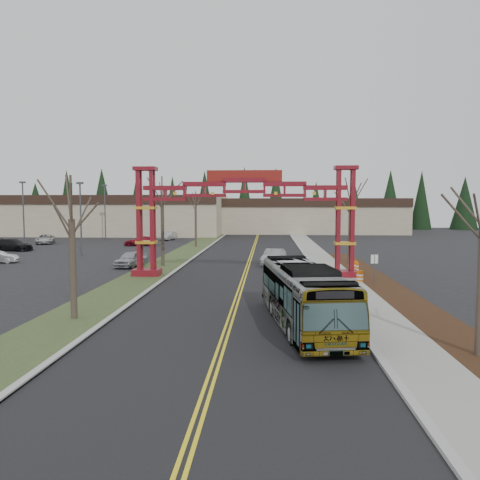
# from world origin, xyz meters

# --- Properties ---
(ground) EXTENTS (200.00, 200.00, 0.00)m
(ground) POSITION_xyz_m (0.00, 0.00, 0.00)
(ground) COLOR black
(ground) RESTS_ON ground
(road) EXTENTS (12.00, 110.00, 0.02)m
(road) POSITION_xyz_m (0.00, 25.00, 0.01)
(road) COLOR black
(road) RESTS_ON ground
(lane_line_left) EXTENTS (0.12, 100.00, 0.01)m
(lane_line_left) POSITION_xyz_m (-0.12, 25.00, 0.03)
(lane_line_left) COLOR yellow
(lane_line_left) RESTS_ON road
(lane_line_right) EXTENTS (0.12, 100.00, 0.01)m
(lane_line_right) POSITION_xyz_m (0.12, 25.00, 0.03)
(lane_line_right) COLOR yellow
(lane_line_right) RESTS_ON road
(curb_right) EXTENTS (0.30, 110.00, 0.15)m
(curb_right) POSITION_xyz_m (6.15, 25.00, 0.07)
(curb_right) COLOR #A9AAA5
(curb_right) RESTS_ON ground
(sidewalk_right) EXTENTS (2.60, 110.00, 0.14)m
(sidewalk_right) POSITION_xyz_m (7.60, 25.00, 0.08)
(sidewalk_right) COLOR gray
(sidewalk_right) RESTS_ON ground
(landscape_strip) EXTENTS (2.60, 50.00, 0.12)m
(landscape_strip) POSITION_xyz_m (10.20, 10.00, 0.06)
(landscape_strip) COLOR black
(landscape_strip) RESTS_ON ground
(grass_median) EXTENTS (4.00, 110.00, 0.08)m
(grass_median) POSITION_xyz_m (-8.00, 25.00, 0.04)
(grass_median) COLOR #334723
(grass_median) RESTS_ON ground
(curb_left) EXTENTS (0.30, 110.00, 0.15)m
(curb_left) POSITION_xyz_m (-6.15, 25.00, 0.07)
(curb_left) COLOR #A9AAA5
(curb_left) RESTS_ON ground
(gateway_arch) EXTENTS (18.20, 1.60, 8.90)m
(gateway_arch) POSITION_xyz_m (0.00, 18.00, 5.98)
(gateway_arch) COLOR maroon
(gateway_arch) RESTS_ON ground
(retail_building_west) EXTENTS (46.00, 22.30, 7.50)m
(retail_building_west) POSITION_xyz_m (-30.00, 71.96, 3.76)
(retail_building_west) COLOR tan
(retail_building_west) RESTS_ON ground
(retail_building_east) EXTENTS (38.00, 20.30, 7.00)m
(retail_building_east) POSITION_xyz_m (10.00, 79.95, 3.51)
(retail_building_east) COLOR tan
(retail_building_east) RESTS_ON ground
(conifer_treeline) EXTENTS (116.10, 5.60, 13.00)m
(conifer_treeline) POSITION_xyz_m (0.25, 92.00, 6.49)
(conifer_treeline) COLOR black
(conifer_treeline) RESTS_ON ground
(transit_bus) EXTENTS (4.11, 11.16, 3.04)m
(transit_bus) POSITION_xyz_m (3.63, 2.90, 1.52)
(transit_bus) COLOR #AEB0B6
(transit_bus) RESTS_ON ground
(silver_sedan) EXTENTS (2.58, 4.95, 1.55)m
(silver_sedan) POSITION_xyz_m (2.46, 25.49, 0.78)
(silver_sedan) COLOR #A5A8AD
(silver_sedan) RESTS_ON ground
(parked_car_near_a) EXTENTS (2.50, 4.61, 1.49)m
(parked_car_near_a) POSITION_xyz_m (-11.00, 23.65, 0.74)
(parked_car_near_a) COLOR #AFB1B7
(parked_car_near_a) RESTS_ON ground
(parked_car_mid_a) EXTENTS (4.83, 2.72, 1.32)m
(parked_car_mid_a) POSITION_xyz_m (-16.18, 45.65, 0.66)
(parked_car_mid_a) COLOR maroon
(parked_car_mid_a) RESTS_ON ground
(parked_car_far_a) EXTENTS (2.27, 4.47, 1.41)m
(parked_car_far_a) POSITION_xyz_m (-14.37, 55.98, 0.70)
(parked_car_far_a) COLOR #AAACB2
(parked_car_far_a) RESTS_ON ground
(parked_car_far_b) EXTENTS (3.96, 5.56, 1.41)m
(parked_car_far_b) POSITION_xyz_m (-31.24, 48.13, 0.70)
(parked_car_far_b) COLOR silver
(parked_car_far_b) RESTS_ON ground
(parked_car_far_c) EXTENTS (5.56, 3.13, 1.52)m
(parked_car_far_c) POSITION_xyz_m (-30.39, 37.64, 0.76)
(parked_car_far_c) COLOR black
(parked_car_far_c) RESTS_ON ground
(bare_tree_median_near) EXTENTS (3.36, 3.36, 7.36)m
(bare_tree_median_near) POSITION_xyz_m (-8.00, 3.56, 5.12)
(bare_tree_median_near) COLOR #382D26
(bare_tree_median_near) RESTS_ON ground
(bare_tree_median_mid) EXTENTS (3.23, 3.23, 8.51)m
(bare_tree_median_mid) POSITION_xyz_m (-8.00, 23.89, 6.33)
(bare_tree_median_mid) COLOR #382D26
(bare_tree_median_mid) RESTS_ON ground
(bare_tree_median_far) EXTENTS (3.08, 3.08, 7.69)m
(bare_tree_median_far) POSITION_xyz_m (-8.00, 44.15, 5.62)
(bare_tree_median_far) COLOR #382D26
(bare_tree_median_far) RESTS_ON ground
(bare_tree_right_far) EXTENTS (3.47, 3.47, 8.30)m
(bare_tree_right_far) POSITION_xyz_m (10.00, 27.18, 5.97)
(bare_tree_right_far) COLOR #382D26
(bare_tree_right_far) RESTS_ON ground
(light_pole_near) EXTENTS (0.73, 0.36, 8.39)m
(light_pole_near) POSITION_xyz_m (-19.39, 32.57, 4.85)
(light_pole_near) COLOR #3F3F44
(light_pole_near) RESTS_ON ground
(light_pole_mid) EXTENTS (0.79, 0.39, 9.11)m
(light_pole_mid) POSITION_xyz_m (-32.96, 45.33, 5.27)
(light_pole_mid) COLOR #3F3F44
(light_pole_mid) RESTS_ON ground
(light_pole_far) EXTENTS (0.78, 0.39, 9.03)m
(light_pole_far) POSITION_xyz_m (-24.43, 54.74, 5.22)
(light_pole_far) COLOR #3F3F44
(light_pole_far) RESTS_ON ground
(street_sign) EXTENTS (0.53, 0.15, 2.32)m
(street_sign) POSITION_xyz_m (9.48, 14.09, 1.67)
(street_sign) COLOR #3F3F44
(street_sign) RESTS_ON ground
(barrel_south) EXTENTS (0.51, 0.51, 0.94)m
(barrel_south) POSITION_xyz_m (8.80, 15.74, 0.47)
(barrel_south) COLOR #D1610B
(barrel_south) RESTS_ON ground
(barrel_mid) EXTENTS (0.56, 0.56, 1.03)m
(barrel_mid) POSITION_xyz_m (9.31, 20.86, 0.52)
(barrel_mid) COLOR #D1610B
(barrel_mid) RESTS_ON ground
(barrel_north) EXTENTS (0.49, 0.49, 0.91)m
(barrel_north) POSITION_xyz_m (9.44, 20.84, 0.46)
(barrel_north) COLOR #D1610B
(barrel_north) RESTS_ON ground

